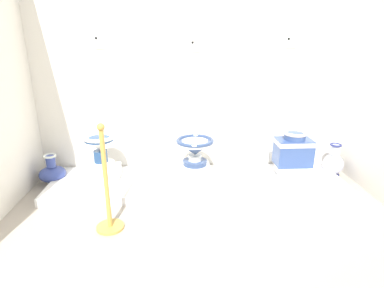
{
  "coord_description": "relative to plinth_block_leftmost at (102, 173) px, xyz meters",
  "views": [
    {
      "loc": [
        1.67,
        -1.2,
        1.59
      ],
      "look_at": [
        1.81,
        2.03,
        0.51
      ],
      "focal_mm": 29.04,
      "sensor_mm": 36.0,
      "label": 1
    }
  ],
  "objects": [
    {
      "name": "ground_plane",
      "position": [
        1.08,
        -1.44,
        -0.17
      ],
      "size": [
        5.75,
        5.27,
        0.02
      ],
      "primitive_type": "cube",
      "color": "#A3998C"
    },
    {
      "name": "wall_back",
      "position": [
        1.08,
        0.42,
        1.45
      ],
      "size": [
        3.95,
        0.06,
        3.22
      ],
      "primitive_type": "cube",
      "color": "white",
      "rests_on": "ground_plane"
    },
    {
      "name": "display_platform",
      "position": [
        1.08,
        -0.05,
        -0.12
      ],
      "size": [
        3.3,
        0.84,
        0.09
      ],
      "primitive_type": "cube",
      "color": "white",
      "rests_on": "ground_plane"
    },
    {
      "name": "plinth_block_leftmost",
      "position": [
        0.0,
        0.0,
        0.0
      ],
      "size": [
        0.38,
        0.33,
        0.15
      ],
      "primitive_type": "cube",
      "color": "white",
      "rests_on": "display_platform"
    },
    {
      "name": "antique_toilet_leftmost",
      "position": [
        0.0,
        0.0,
        0.31
      ],
      "size": [
        0.33,
        0.33,
        0.37
      ],
      "color": "white",
      "rests_on": "plinth_block_leftmost"
    },
    {
      "name": "plinth_block_squat_floral",
      "position": [
        1.05,
        -0.05,
        0.02
      ],
      "size": [
        0.33,
        0.3,
        0.18
      ],
      "primitive_type": "cube",
      "color": "white",
      "rests_on": "display_platform"
    },
    {
      "name": "antique_toilet_squat_floral",
      "position": [
        1.05,
        -0.05,
        0.31
      ],
      "size": [
        0.42,
        0.42,
        0.3
      ],
      "color": "#334773",
      "rests_on": "plinth_block_squat_floral"
    },
    {
      "name": "plinth_block_broad_patterned",
      "position": [
        2.18,
        0.01,
        -0.01
      ],
      "size": [
        0.3,
        0.34,
        0.13
      ],
      "primitive_type": "cube",
      "color": "white",
      "rests_on": "display_platform"
    },
    {
      "name": "antique_toilet_broad_patterned",
      "position": [
        2.18,
        0.01,
        0.26
      ],
      "size": [
        0.41,
        0.28,
        0.4
      ],
      "color": "#334C87",
      "rests_on": "plinth_block_broad_patterned"
    },
    {
      "name": "info_placard_first",
      "position": [
        0.01,
        0.39,
        1.41
      ],
      "size": [
        0.11,
        0.01,
        0.14
      ],
      "color": "white"
    },
    {
      "name": "info_placard_second",
      "position": [
        1.08,
        0.39,
        1.37
      ],
      "size": [
        0.12,
        0.01,
        0.13
      ],
      "color": "white"
    },
    {
      "name": "info_placard_third",
      "position": [
        2.18,
        0.39,
        1.41
      ],
      "size": [
        0.13,
        0.01,
        0.13
      ],
      "color": "white"
    },
    {
      "name": "decorative_vase_spare",
      "position": [
        -0.6,
        0.1,
        -0.03
      ],
      "size": [
        0.3,
        0.3,
        0.36
      ],
      "color": "white",
      "rests_on": "ground_plane"
    },
    {
      "name": "decorative_vase_corner",
      "position": [
        2.75,
        0.16,
        0.01
      ],
      "size": [
        0.24,
        0.24,
        0.42
      ],
      "color": "navy",
      "rests_on": "ground_plane"
    },
    {
      "name": "stanchion_post_near_left",
      "position": [
        0.25,
        -0.85,
        0.13
      ],
      "size": [
        0.24,
        0.24,
        0.97
      ],
      "color": "gold",
      "rests_on": "ground_plane"
    }
  ]
}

